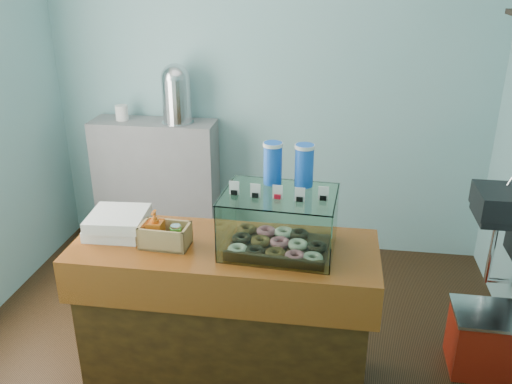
% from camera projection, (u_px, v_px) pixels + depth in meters
% --- Properties ---
extents(ground, '(3.50, 3.50, 0.00)m').
position_uv_depth(ground, '(236.00, 352.00, 3.40)').
color(ground, black).
rests_on(ground, ground).
extents(room_shell, '(3.54, 3.04, 2.82)m').
position_uv_depth(room_shell, '(236.00, 81.00, 2.74)').
color(room_shell, '#7FB7BA').
rests_on(room_shell, ground).
extents(counter, '(1.60, 0.60, 0.90)m').
position_uv_depth(counter, '(226.00, 316.00, 2.99)').
color(counter, '#462A0D').
rests_on(counter, ground).
extents(back_shelf, '(1.00, 0.32, 1.10)m').
position_uv_depth(back_shelf, '(157.00, 185.00, 4.51)').
color(back_shelf, gray).
rests_on(back_shelf, ground).
extents(display_case, '(0.59, 0.45, 0.53)m').
position_uv_depth(display_case, '(280.00, 217.00, 2.75)').
color(display_case, '#341C0F').
rests_on(display_case, counter).
extents(condiment_crate, '(0.26, 0.16, 0.19)m').
position_uv_depth(condiment_crate, '(163.00, 233.00, 2.79)').
color(condiment_crate, tan).
rests_on(condiment_crate, counter).
extents(pastry_boxes, '(0.32, 0.32, 0.12)m').
position_uv_depth(pastry_boxes, '(118.00, 223.00, 2.93)').
color(pastry_boxes, white).
rests_on(pastry_boxes, counter).
extents(coffee_urn, '(0.25, 0.25, 0.46)m').
position_uv_depth(coffee_urn, '(176.00, 92.00, 4.16)').
color(coffee_urn, silver).
rests_on(coffee_urn, back_shelf).
extents(red_cooler, '(0.45, 0.35, 0.39)m').
position_uv_depth(red_cooler, '(489.00, 341.00, 3.20)').
color(red_cooler, '#AD1E0D').
rests_on(red_cooler, ground).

